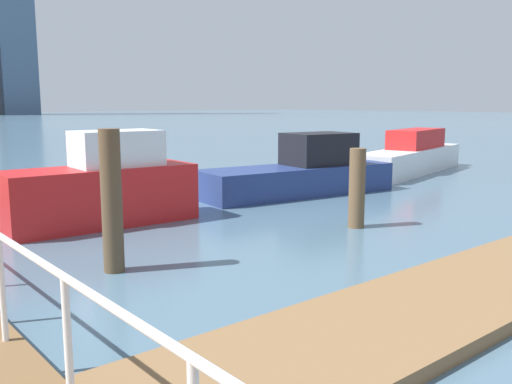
# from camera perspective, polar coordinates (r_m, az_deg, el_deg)

# --- Properties ---
(ground_plane) EXTENTS (300.00, 300.00, 0.00)m
(ground_plane) POSITION_cam_1_polar(r_m,az_deg,el_deg) (16.86, -23.65, -0.74)
(ground_plane) COLOR slate
(floating_dock) EXTENTS (14.10, 2.00, 0.18)m
(floating_dock) POSITION_cam_1_polar(r_m,az_deg,el_deg) (9.28, 24.37, -7.84)
(floating_dock) COLOR olive
(floating_dock) RESTS_ON ground_plane
(dock_piling_1) EXTENTS (0.35, 0.35, 1.72)m
(dock_piling_1) POSITION_cam_1_polar(r_m,az_deg,el_deg) (12.08, 10.34, 0.38)
(dock_piling_1) COLOR brown
(dock_piling_1) RESTS_ON ground_plane
(dock_piling_3) EXTENTS (0.33, 0.33, 2.28)m
(dock_piling_3) POSITION_cam_1_polar(r_m,az_deg,el_deg) (9.00, -14.63, -0.94)
(dock_piling_3) COLOR brown
(dock_piling_3) RESTS_ON ground_plane
(moored_boat_1) EXTENTS (7.57, 3.28, 1.66)m
(moored_boat_1) POSITION_cam_1_polar(r_m,az_deg,el_deg) (22.27, 15.74, 3.59)
(moored_boat_1) COLOR white
(moored_boat_1) RESTS_ON ground_plane
(moored_boat_2) EXTENTS (4.19, 1.60, 2.07)m
(moored_boat_2) POSITION_cam_1_polar(r_m,az_deg,el_deg) (12.68, -15.37, 0.46)
(moored_boat_2) COLOR red
(moored_boat_2) RESTS_ON ground_plane
(moored_boat_4) EXTENTS (6.20, 2.50, 1.79)m
(moored_boat_4) POSITION_cam_1_polar(r_m,az_deg,el_deg) (16.43, 4.78, 1.96)
(moored_boat_4) COLOR navy
(moored_boat_4) RESTS_ON ground_plane
(skyline_tower_4) EXTENTS (8.72, 10.71, 51.01)m
(skyline_tower_4) POSITION_cam_1_polar(r_m,az_deg,el_deg) (145.84, -23.86, 17.41)
(skyline_tower_4) COLOR slate
(skyline_tower_4) RESTS_ON ground_plane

